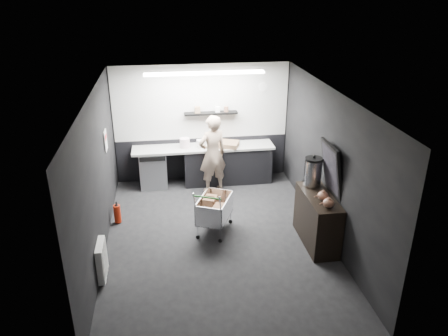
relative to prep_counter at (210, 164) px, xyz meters
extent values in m
plane|color=black|center=(-0.14, -2.42, -0.46)|extent=(5.50, 5.50, 0.00)
plane|color=silver|center=(-0.14, -2.42, 2.24)|extent=(5.50, 5.50, 0.00)
plane|color=black|center=(-0.14, 0.33, 0.89)|extent=(5.50, 0.00, 5.50)
plane|color=black|center=(-0.14, -5.17, 0.89)|extent=(5.50, 0.00, 5.50)
plane|color=black|center=(-2.14, -2.42, 0.89)|extent=(0.00, 5.50, 5.50)
plane|color=black|center=(1.86, -2.42, 0.89)|extent=(0.00, 5.50, 5.50)
cube|color=silver|center=(-0.14, 0.31, 1.39)|extent=(3.95, 0.02, 1.70)
cube|color=black|center=(-0.14, 0.31, 0.04)|extent=(3.95, 0.02, 1.00)
cube|color=black|center=(0.06, 0.20, 1.16)|extent=(1.20, 0.22, 0.04)
cylinder|color=white|center=(1.26, 0.30, 1.69)|extent=(0.20, 0.03, 0.20)
cube|color=silver|center=(-2.12, -1.12, 1.09)|extent=(0.02, 0.30, 0.40)
cube|color=red|center=(-2.11, -1.12, 1.16)|extent=(0.02, 0.22, 0.10)
cube|color=white|center=(-2.08, -3.32, -0.11)|extent=(0.10, 0.50, 0.60)
cube|color=white|center=(-0.14, -0.57, 2.21)|extent=(2.40, 0.20, 0.04)
cube|color=black|center=(0.41, 0.00, -0.03)|extent=(2.00, 0.56, 0.85)
cube|color=#A3A49F|center=(-0.14, 0.00, 0.42)|extent=(3.20, 0.60, 0.05)
cube|color=#9EA0A5|center=(-1.29, 0.00, -0.03)|extent=(0.60, 0.58, 0.85)
cube|color=black|center=(-1.29, -0.30, 0.32)|extent=(0.56, 0.02, 0.10)
imported|color=beige|center=(0.02, -0.45, 0.42)|extent=(0.75, 0.61, 1.76)
cube|color=silver|center=(-0.15, -2.14, -0.17)|extent=(0.79, 0.93, 0.02)
cube|color=silver|center=(-0.39, -2.14, 0.03)|extent=(0.34, 0.73, 0.42)
cube|color=silver|center=(0.10, -2.14, 0.03)|extent=(0.34, 0.73, 0.42)
cube|color=silver|center=(-0.15, -2.53, 0.03)|extent=(0.48, 0.23, 0.42)
cube|color=silver|center=(-0.15, -1.76, 0.03)|extent=(0.48, 0.23, 0.42)
cylinder|color=silver|center=(-0.36, -2.50, -0.30)|extent=(0.02, 0.02, 0.28)
cylinder|color=silver|center=(0.07, -2.50, -0.30)|extent=(0.02, 0.02, 0.28)
cylinder|color=silver|center=(-0.36, -1.79, -0.30)|extent=(0.02, 0.02, 0.28)
cylinder|color=silver|center=(0.07, -1.79, -0.30)|extent=(0.02, 0.02, 0.28)
cylinder|color=#238228|center=(-0.15, -2.59, 0.47)|extent=(0.48, 0.24, 0.03)
cube|color=brown|center=(-0.26, -2.05, 0.02)|extent=(0.32, 0.35, 0.35)
cube|color=brown|center=(-0.02, -2.26, 0.00)|extent=(0.29, 0.32, 0.32)
cylinder|color=black|center=(-0.36, -2.50, -0.42)|extent=(0.08, 0.06, 0.07)
cylinder|color=black|center=(-0.36, -1.79, -0.42)|extent=(0.08, 0.06, 0.07)
cylinder|color=black|center=(0.07, -2.50, -0.42)|extent=(0.08, 0.06, 0.07)
cylinder|color=black|center=(0.07, -1.79, -0.42)|extent=(0.08, 0.06, 0.07)
cube|color=black|center=(1.61, -2.78, 0.01)|extent=(0.47, 1.25, 0.94)
cylinder|color=silver|center=(1.61, -2.37, 0.74)|extent=(0.31, 0.31, 0.48)
cylinder|color=black|center=(1.61, -2.37, 1.00)|extent=(0.31, 0.31, 0.04)
sphere|color=black|center=(1.61, -2.37, 1.04)|extent=(0.05, 0.05, 0.05)
ellipsoid|color=brown|center=(1.61, -2.94, 0.56)|extent=(0.19, 0.19, 0.15)
ellipsoid|color=brown|center=(1.61, -3.20, 0.56)|extent=(0.19, 0.19, 0.15)
cube|color=black|center=(1.80, -2.73, 0.95)|extent=(0.21, 0.73, 0.93)
cube|color=black|center=(1.78, -2.73, 0.95)|extent=(0.15, 0.63, 0.80)
cylinder|color=#AD210B|center=(-1.99, -1.59, -0.26)|extent=(0.13, 0.13, 0.36)
cone|color=black|center=(-1.99, -1.59, -0.05)|extent=(0.09, 0.09, 0.05)
cylinder|color=black|center=(-1.99, -1.59, -0.02)|extent=(0.03, 0.03, 0.05)
cube|color=#8B694A|center=(0.39, -0.05, 0.49)|extent=(0.62, 0.55, 0.10)
cylinder|color=white|center=(-0.55, 0.00, 0.55)|extent=(0.22, 0.22, 0.22)
cube|color=white|center=(-0.17, -0.05, 0.53)|extent=(0.23, 0.20, 0.18)
camera|label=1|loc=(-0.98, -9.21, 3.94)|focal=35.00mm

